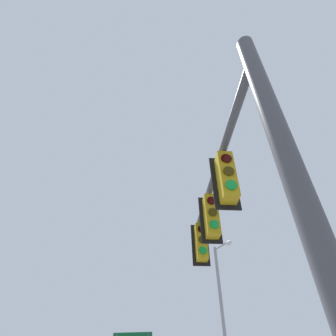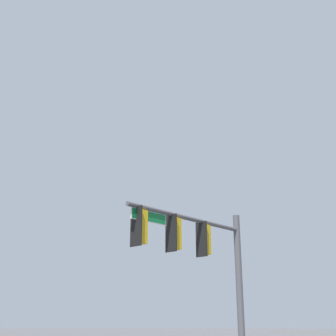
% 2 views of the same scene
% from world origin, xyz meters
% --- Properties ---
extents(signal_pole_near, '(6.15, 0.61, 5.85)m').
position_xyz_m(signal_pole_near, '(-4.67, -7.23, 4.05)').
color(signal_pole_near, '#47474C').
rests_on(signal_pole_near, ground_plane).
extents(street_lamp, '(1.67, 0.73, 7.58)m').
position_xyz_m(street_lamp, '(6.14, -9.88, 4.35)').
color(street_lamp, gray).
rests_on(street_lamp, ground_plane).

